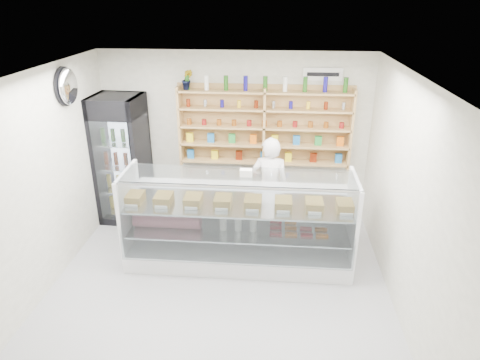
{
  "coord_description": "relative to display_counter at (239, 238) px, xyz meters",
  "views": [
    {
      "loc": [
        0.68,
        -4.45,
        3.63
      ],
      "look_at": [
        0.22,
        0.9,
        1.27
      ],
      "focal_mm": 32.0,
      "sensor_mm": 36.0,
      "label": 1
    }
  ],
  "objects": [
    {
      "name": "security_mirror",
      "position": [
        -2.38,
        0.36,
        2.08
      ],
      "size": [
        0.15,
        0.5,
        0.5
      ],
      "primitive_type": "ellipsoid",
      "color": "silver",
      "rests_on": "left_wall"
    },
    {
      "name": "drinks_cooler",
      "position": [
        -2.06,
        1.18,
        0.7
      ],
      "size": [
        0.81,
        0.79,
        2.15
      ],
      "rotation": [
        0.0,
        0.0,
        -0.05
      ],
      "color": "black",
      "rests_on": "floor"
    },
    {
      "name": "display_counter",
      "position": [
        0.0,
        0.0,
        0.0
      ],
      "size": [
        3.18,
        0.95,
        1.39
      ],
      "color": "white",
      "rests_on": "floor"
    },
    {
      "name": "potted_plant",
      "position": [
        -0.96,
        1.5,
        1.98
      ],
      "size": [
        0.19,
        0.16,
        0.32
      ],
      "primitive_type": "imported",
      "rotation": [
        0.0,
        0.0,
        0.09
      ],
      "color": "#1E6626",
      "rests_on": "wall_shelving"
    },
    {
      "name": "wall_shelving",
      "position": [
        0.29,
        1.5,
        1.22
      ],
      "size": [
        2.84,
        0.28,
        1.33
      ],
      "color": "tan",
      "rests_on": "back_wall"
    },
    {
      "name": "room",
      "position": [
        -0.21,
        -0.84,
        1.03
      ],
      "size": [
        5.0,
        5.0,
        5.0
      ],
      "color": "#9E9DA2",
      "rests_on": "ground"
    },
    {
      "name": "shop_worker",
      "position": [
        0.42,
        0.86,
        0.44
      ],
      "size": [
        0.62,
        0.43,
        1.64
      ],
      "primitive_type": "imported",
      "rotation": [
        0.0,
        0.0,
        3.07
      ],
      "color": "silver",
      "rests_on": "floor"
    },
    {
      "name": "wall_sign",
      "position": [
        1.19,
        1.63,
        2.08
      ],
      "size": [
        0.62,
        0.03,
        0.2
      ],
      "primitive_type": "cube",
      "color": "white",
      "rests_on": "back_wall"
    }
  ]
}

